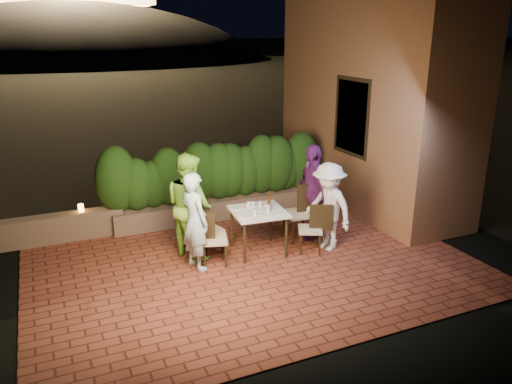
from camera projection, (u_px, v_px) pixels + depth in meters
ground at (253, 265)px, 8.15m from camera, size 400.00×400.00×0.00m
terrace_floor at (242, 256)px, 8.61m from camera, size 7.00×6.00×0.15m
building_wall at (372, 87)px, 10.49m from camera, size 1.60×5.00×5.00m
window_pane at (353, 117)px, 9.91m from camera, size 0.08×1.00×1.40m
window_frame at (352, 117)px, 9.91m from camera, size 0.06×1.15×1.55m
planter at (217, 207)px, 10.16m from camera, size 4.20×0.55×0.40m
hedge at (216, 172)px, 9.93m from camera, size 4.00×0.70×1.10m
parapet at (60, 228)px, 8.99m from camera, size 2.20×0.30×0.50m
hill at (76, 94)px, 62.32m from camera, size 52.00×40.00×22.00m
dining_table at (258, 231)px, 8.51m from camera, size 0.95×0.95×0.75m
plate_nw at (244, 216)px, 8.13m from camera, size 0.23×0.23×0.01m
plate_sw at (237, 208)px, 8.49m from camera, size 0.21×0.21×0.01m
plate_ne at (277, 213)px, 8.28m from camera, size 0.23×0.23×0.01m
plate_se at (267, 204)px, 8.69m from camera, size 0.22×0.22×0.01m
plate_centre at (258, 210)px, 8.42m from camera, size 0.20×0.20×0.01m
plate_front at (269, 215)px, 8.16m from camera, size 0.23×0.23×0.01m
glass_nw at (255, 212)px, 8.17m from camera, size 0.06×0.06×0.10m
glass_sw at (248, 205)px, 8.52m from camera, size 0.06×0.06×0.11m
glass_ne at (268, 208)px, 8.33m from camera, size 0.07×0.07×0.12m
glass_se at (260, 204)px, 8.55m from camera, size 0.06×0.06×0.10m
beer_bottle at (269, 200)px, 8.44m from camera, size 0.06×0.06×0.30m
bowl at (251, 204)px, 8.64m from camera, size 0.22×0.22×0.04m
chair_left_front at (214, 238)px, 8.04m from camera, size 0.51×0.51×0.89m
chair_left_back at (208, 229)px, 8.43m from camera, size 0.50×0.50×0.88m
chair_right_front at (310, 228)px, 8.50m from camera, size 0.53×0.53×0.85m
chair_right_back at (298, 212)px, 8.98m from camera, size 0.50×0.50×1.04m
diner_blue at (195, 221)px, 7.80m from camera, size 0.52×0.66×1.59m
diner_green at (189, 205)px, 8.23m from camera, size 0.91×1.03×1.78m
diner_white at (328, 207)px, 8.51m from camera, size 0.79×1.10×1.54m
diner_purple at (312, 192)px, 9.00m from camera, size 0.53×1.06×1.74m
parapet_lamp at (81, 208)px, 9.04m from camera, size 0.10×0.10×0.14m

